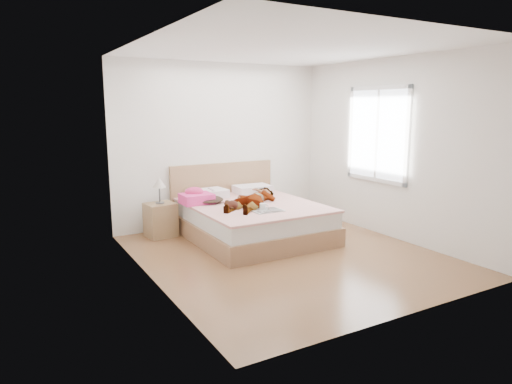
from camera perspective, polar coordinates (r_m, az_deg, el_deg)
ground at (r=6.03m, az=4.05°, el=-7.87°), size 4.00×4.00×0.00m
woman at (r=6.67m, az=-0.28°, el=-0.59°), size 1.47×1.40×0.20m
hair at (r=6.82m, az=-6.31°, el=-0.88°), size 0.60×0.68×0.09m
phone at (r=6.78m, az=-5.63°, el=0.35°), size 0.10×0.11×0.06m
room_shell at (r=7.09m, az=14.95°, el=6.97°), size 4.00×4.00×4.00m
bed at (r=6.80m, az=-0.77°, el=-3.26°), size 1.80×2.08×1.00m
towel at (r=6.73m, az=-7.50°, el=-0.62°), size 0.45×0.39×0.24m
magazine at (r=6.20m, az=1.46°, el=-2.32°), size 0.42×0.28×0.02m
coffee_mug at (r=6.23m, az=0.89°, el=-1.87°), size 0.13×0.11×0.10m
plush_toy at (r=6.31m, az=-3.08°, el=-1.57°), size 0.20×0.25×0.13m
nightstand at (r=6.92m, az=-11.85°, el=-3.09°), size 0.45×0.41×0.89m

